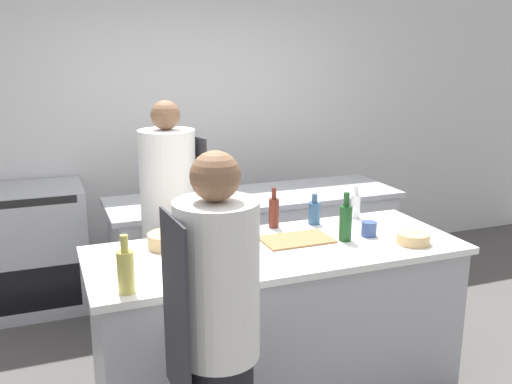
{
  "coord_description": "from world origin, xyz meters",
  "views": [
    {
      "loc": [
        -1.25,
        -2.89,
        2.05
      ],
      "look_at": [
        0.0,
        0.35,
        1.17
      ],
      "focal_mm": 40.0,
      "sensor_mm": 36.0,
      "label": 1
    }
  ],
  "objects": [
    {
      "name": "wall_back",
      "position": [
        0.0,
        2.13,
        1.4
      ],
      "size": [
        8.0,
        0.06,
        2.8
      ],
      "color": "silver",
      "rests_on": "ground_plane"
    },
    {
      "name": "prep_counter",
      "position": [
        0.0,
        0.0,
        0.46
      ],
      "size": [
        2.19,
        0.86,
        0.92
      ],
      "color": "#A8AAAF",
      "rests_on": "ground_plane"
    },
    {
      "name": "pass_counter",
      "position": [
        0.32,
        1.19,
        0.46
      ],
      "size": [
        2.32,
        0.73,
        0.92
      ],
      "color": "#A8AAAF",
      "rests_on": "ground_plane"
    },
    {
      "name": "oven_range",
      "position": [
        -1.37,
        1.76,
        0.5
      ],
      "size": [
        0.82,
        0.64,
        1.0
      ],
      "color": "#A8AAAF",
      "rests_on": "ground_plane"
    },
    {
      "name": "chef_at_prep_near",
      "position": [
        -0.61,
        -0.76,
        0.83
      ],
      "size": [
        0.38,
        0.36,
        1.66
      ],
      "rotation": [
        0.0,
        0.0,
        1.63
      ],
      "color": "black",
      "rests_on": "ground_plane"
    },
    {
      "name": "chef_at_stove",
      "position": [
        -0.47,
        0.75,
        0.86
      ],
      "size": [
        0.42,
        0.41,
        1.73
      ],
      "rotation": [
        0.0,
        0.0,
        -1.3
      ],
      "color": "black",
      "rests_on": "ground_plane"
    },
    {
      "name": "bottle_olive_oil",
      "position": [
        0.13,
        0.36,
        1.03
      ],
      "size": [
        0.07,
        0.07,
        0.26
      ],
      "color": "#5B2319",
      "rests_on": "prep_counter"
    },
    {
      "name": "bottle_vinegar",
      "position": [
        -0.92,
        -0.33,
        1.04
      ],
      "size": [
        0.08,
        0.08,
        0.29
      ],
      "color": "#B2A84C",
      "rests_on": "prep_counter"
    },
    {
      "name": "bottle_wine",
      "position": [
        0.73,
        0.36,
        1.01
      ],
      "size": [
        0.06,
        0.06,
        0.22
      ],
      "color": "silver",
      "rests_on": "prep_counter"
    },
    {
      "name": "bottle_cooking_oil",
      "position": [
        0.4,
        0.33,
        1.0
      ],
      "size": [
        0.08,
        0.08,
        0.2
      ],
      "color": "#2D5175",
      "rests_on": "prep_counter"
    },
    {
      "name": "bottle_sauce",
      "position": [
        -0.17,
        0.04,
        1.02
      ],
      "size": [
        0.07,
        0.07,
        0.24
      ],
      "color": "black",
      "rests_on": "prep_counter"
    },
    {
      "name": "bottle_water",
      "position": [
        0.43,
        -0.03,
        1.04
      ],
      "size": [
        0.08,
        0.08,
        0.3
      ],
      "color": "#19471E",
      "rests_on": "prep_counter"
    },
    {
      "name": "bowl_mixing_large",
      "position": [
        -0.39,
        -0.11,
        0.95
      ],
      "size": [
        0.27,
        0.27,
        0.05
      ],
      "color": "tan",
      "rests_on": "prep_counter"
    },
    {
      "name": "bowl_prep_small",
      "position": [
        0.78,
        -0.23,
        0.96
      ],
      "size": [
        0.2,
        0.2,
        0.07
      ],
      "color": "tan",
      "rests_on": "prep_counter"
    },
    {
      "name": "bowl_ceramic_blue",
      "position": [
        -0.6,
        0.23,
        0.97
      ],
      "size": [
        0.23,
        0.23,
        0.09
      ],
      "color": "tan",
      "rests_on": "prep_counter"
    },
    {
      "name": "cup",
      "position": [
        0.61,
        -0.02,
        0.97
      ],
      "size": [
        0.09,
        0.09,
        0.09
      ],
      "color": "#33477F",
      "rests_on": "prep_counter"
    },
    {
      "name": "cutting_board",
      "position": [
        0.15,
        0.07,
        0.93
      ],
      "size": [
        0.42,
        0.27,
        0.01
      ],
      "color": "olive",
      "rests_on": "prep_counter"
    },
    {
      "name": "stockpot",
      "position": [
        -0.24,
        1.21,
        1.01
      ],
      "size": [
        0.25,
        0.25,
        0.18
      ],
      "color": "#A8AAAF",
      "rests_on": "pass_counter"
    }
  ]
}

